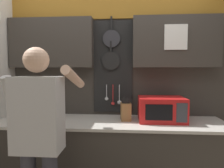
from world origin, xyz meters
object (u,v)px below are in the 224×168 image
object	(u,v)px
microwave	(161,109)
utensil_crock	(45,111)
person	(39,130)
knife_block	(126,111)

from	to	relation	value
microwave	utensil_crock	distance (m)	1.35
microwave	utensil_crock	world-z (taller)	utensil_crock
microwave	person	bearing A→B (deg)	-146.80
microwave	knife_block	distance (m)	0.40
knife_block	utensil_crock	world-z (taller)	utensil_crock
microwave	person	size ratio (longest dim) A/B	0.31
utensil_crock	microwave	bearing A→B (deg)	-0.08
knife_block	utensil_crock	bearing A→B (deg)	179.92
utensil_crock	person	distance (m)	0.76
knife_block	utensil_crock	size ratio (longest dim) A/B	0.79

